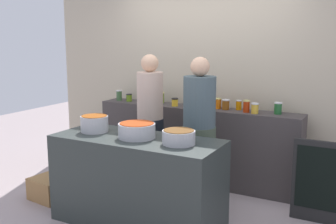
# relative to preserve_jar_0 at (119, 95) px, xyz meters

# --- Properties ---
(ground) EXTENTS (12.00, 12.00, 0.00)m
(ground) POSITION_rel_preserve_jar_0_xyz_m (1.18, -1.09, -1.06)
(ground) COLOR #A39293
(storefront_wall) EXTENTS (4.80, 0.12, 3.00)m
(storefront_wall) POSITION_rel_preserve_jar_0_xyz_m (1.18, 0.36, 0.44)
(storefront_wall) COLOR #BAAC92
(storefront_wall) RESTS_ON ground
(display_shelf) EXTENTS (2.70, 0.36, 0.99)m
(display_shelf) POSITION_rel_preserve_jar_0_xyz_m (1.18, 0.01, -0.57)
(display_shelf) COLOR #3E3838
(display_shelf) RESTS_ON ground
(prep_table) EXTENTS (1.70, 0.70, 0.90)m
(prep_table) POSITION_rel_preserve_jar_0_xyz_m (1.18, -1.39, -0.61)
(prep_table) COLOR #29302E
(prep_table) RESTS_ON ground
(preserve_jar_0) EXTENTS (0.08, 0.08, 0.14)m
(preserve_jar_0) POSITION_rel_preserve_jar_0_xyz_m (0.00, 0.00, 0.00)
(preserve_jar_0) COLOR #3C5C37
(preserve_jar_0) RESTS_ON display_shelf
(preserve_jar_1) EXTENTS (0.08, 0.08, 0.10)m
(preserve_jar_1) POSITION_rel_preserve_jar_0_xyz_m (0.17, 0.00, -0.02)
(preserve_jar_1) COLOR olive
(preserve_jar_1) RESTS_ON display_shelf
(preserve_jar_2) EXTENTS (0.08, 0.08, 0.13)m
(preserve_jar_2) POSITION_rel_preserve_jar_0_xyz_m (0.48, -0.01, -0.01)
(preserve_jar_2) COLOR olive
(preserve_jar_2) RESTS_ON display_shelf
(preserve_jar_3) EXTENTS (0.08, 0.08, 0.15)m
(preserve_jar_3) POSITION_rel_preserve_jar_0_xyz_m (0.64, 0.08, 0.00)
(preserve_jar_3) COLOR olive
(preserve_jar_3) RESTS_ON display_shelf
(preserve_jar_4) EXTENTS (0.09, 0.09, 0.10)m
(preserve_jar_4) POSITION_rel_preserve_jar_0_xyz_m (0.91, -0.05, -0.02)
(preserve_jar_4) COLOR gold
(preserve_jar_4) RESTS_ON display_shelf
(preserve_jar_5) EXTENTS (0.09, 0.09, 0.11)m
(preserve_jar_5) POSITION_rel_preserve_jar_0_xyz_m (1.07, 0.03, -0.01)
(preserve_jar_5) COLOR #481953
(preserve_jar_5) RESTS_ON display_shelf
(preserve_jar_6) EXTENTS (0.08, 0.08, 0.12)m
(preserve_jar_6) POSITION_rel_preserve_jar_0_xyz_m (1.31, 0.07, -0.01)
(preserve_jar_6) COLOR #D5660A
(preserve_jar_6) RESTS_ON display_shelf
(preserve_jar_7) EXTENTS (0.09, 0.09, 0.13)m
(preserve_jar_7) POSITION_rel_preserve_jar_0_xyz_m (1.47, 0.03, -0.01)
(preserve_jar_7) COLOR #D65F0D
(preserve_jar_7) RESTS_ON display_shelf
(preserve_jar_8) EXTENTS (0.09, 0.09, 0.13)m
(preserve_jar_8) POSITION_rel_preserve_jar_0_xyz_m (1.58, 0.02, -0.01)
(preserve_jar_8) COLOR brown
(preserve_jar_8) RESTS_ON display_shelf
(preserve_jar_9) EXTENTS (0.07, 0.07, 0.12)m
(preserve_jar_9) POSITION_rel_preserve_jar_0_xyz_m (1.73, 0.07, -0.01)
(preserve_jar_9) COLOR #CD7107
(preserve_jar_9) RESTS_ON display_shelf
(preserve_jar_10) EXTENTS (0.08, 0.08, 0.15)m
(preserve_jar_10) POSITION_rel_preserve_jar_0_xyz_m (1.86, -0.04, 0.00)
(preserve_jar_10) COLOR #AB2C0A
(preserve_jar_10) RESTS_ON display_shelf
(preserve_jar_11) EXTENTS (0.09, 0.09, 0.13)m
(preserve_jar_11) POSITION_rel_preserve_jar_0_xyz_m (1.97, -0.06, -0.01)
(preserve_jar_11) COLOR gold
(preserve_jar_11) RESTS_ON display_shelf
(preserve_jar_12) EXTENTS (0.09, 0.09, 0.14)m
(preserve_jar_12) POSITION_rel_preserve_jar_0_xyz_m (2.22, 0.03, -0.00)
(preserve_jar_12) COLOR #1F5828
(preserve_jar_12) RESTS_ON display_shelf
(cooking_pot_left) EXTENTS (0.29, 0.29, 0.17)m
(cooking_pot_left) POSITION_rel_preserve_jar_0_xyz_m (0.65, -1.38, -0.08)
(cooking_pot_left) COLOR #B7B7BC
(cooking_pot_left) RESTS_ON prep_table
(cooking_pot_center) EXTENTS (0.37, 0.37, 0.15)m
(cooking_pot_center) POSITION_rel_preserve_jar_0_xyz_m (1.19, -1.39, -0.09)
(cooking_pot_center) COLOR #B7B7BC
(cooking_pot_center) RESTS_ON prep_table
(cooking_pot_right) EXTENTS (0.31, 0.31, 0.13)m
(cooking_pot_right) POSITION_rel_preserve_jar_0_xyz_m (1.65, -1.40, -0.10)
(cooking_pot_right) COLOR #B7B7BC
(cooking_pot_right) RESTS_ON prep_table
(cook_with_tongs) EXTENTS (0.32, 0.32, 1.68)m
(cook_with_tongs) POSITION_rel_preserve_jar_0_xyz_m (0.84, -0.55, -0.29)
(cook_with_tongs) COLOR black
(cook_with_tongs) RESTS_ON ground
(cook_in_cap) EXTENTS (0.37, 0.37, 1.67)m
(cook_in_cap) POSITION_rel_preserve_jar_0_xyz_m (1.53, -0.66, -0.31)
(cook_in_cap) COLOR #445240
(cook_in_cap) RESTS_ON ground
(bread_crate) EXTENTS (0.46, 0.40, 0.26)m
(bread_crate) POSITION_rel_preserve_jar_0_xyz_m (-0.07, -1.35, -0.93)
(bread_crate) COLOR olive
(bread_crate) RESTS_ON ground
(chalkboard_sign) EXTENTS (0.53, 0.05, 0.86)m
(chalkboard_sign) POSITION_rel_preserve_jar_0_xyz_m (2.79, -0.51, -0.63)
(chalkboard_sign) COLOR black
(chalkboard_sign) RESTS_ON ground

